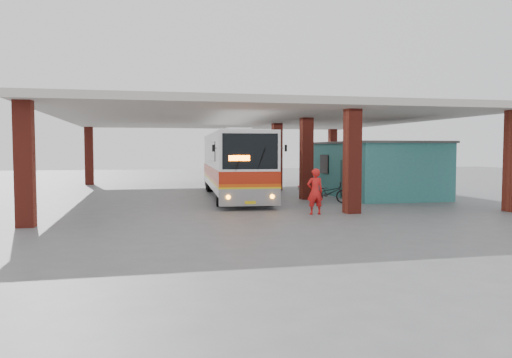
{
  "coord_description": "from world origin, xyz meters",
  "views": [
    {
      "loc": [
        -5.53,
        -22.43,
        2.69
      ],
      "look_at": [
        -0.45,
        0.0,
        1.31
      ],
      "focal_mm": 35.0,
      "sensor_mm": 36.0,
      "label": 1
    }
  ],
  "objects_px": {
    "coach_bus": "(234,164)",
    "red_chair": "(303,184)",
    "motorcycle": "(329,193)",
    "pedestrian": "(315,192)"
  },
  "relations": [
    {
      "from": "pedestrian",
      "to": "motorcycle",
      "type": "bearing_deg",
      "value": -119.24
    },
    {
      "from": "motorcycle",
      "to": "red_chair",
      "type": "relative_size",
      "value": 2.53
    },
    {
      "from": "coach_bus",
      "to": "motorcycle",
      "type": "xyz_separation_m",
      "value": [
        4.05,
        -4.14,
        -1.35
      ]
    },
    {
      "from": "coach_bus",
      "to": "red_chair",
      "type": "relative_size",
      "value": 16.54
    },
    {
      "from": "motorcycle",
      "to": "red_chair",
      "type": "xyz_separation_m",
      "value": [
        1.27,
        8.14,
        -0.16
      ]
    },
    {
      "from": "motorcycle",
      "to": "pedestrian",
      "type": "xyz_separation_m",
      "value": [
        -2.15,
        -3.93,
        0.42
      ]
    },
    {
      "from": "coach_bus",
      "to": "red_chair",
      "type": "bearing_deg",
      "value": 40.99
    },
    {
      "from": "coach_bus",
      "to": "pedestrian",
      "type": "relative_size",
      "value": 6.92
    },
    {
      "from": "coach_bus",
      "to": "motorcycle",
      "type": "height_order",
      "value": "coach_bus"
    },
    {
      "from": "coach_bus",
      "to": "pedestrian",
      "type": "height_order",
      "value": "coach_bus"
    }
  ]
}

